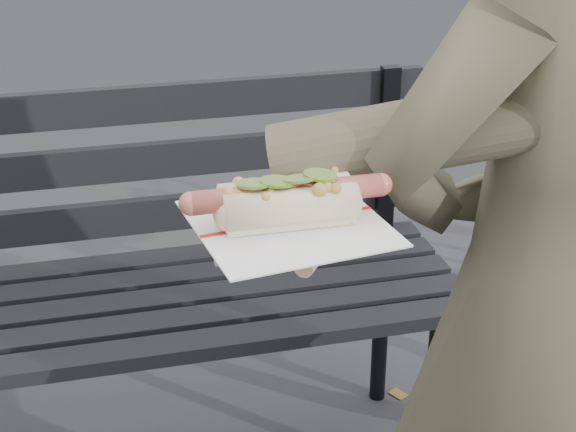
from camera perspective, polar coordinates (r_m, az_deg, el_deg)
name	(u,v)px	position (r m, az deg, el deg)	size (l,w,h in m)	color
park_bench	(95,269)	(1.89, -12.39, -3.37)	(1.50, 0.44, 0.88)	black
person	(548,306)	(1.26, 16.48, -5.62)	(0.57, 0.38, 1.58)	#4A4831
held_hotdog	(436,146)	(1.02, 9.57, 4.50)	(0.63, 0.32, 0.20)	#4A4831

